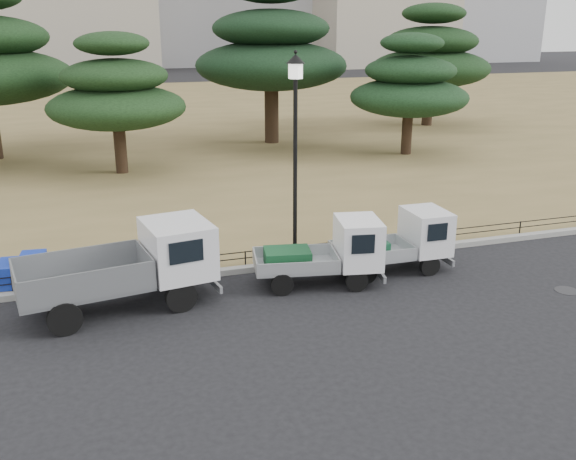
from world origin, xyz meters
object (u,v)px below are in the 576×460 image
object	(u,v)px
truck_large	(129,264)
street_lamp	(295,124)
truck_kei_front	(328,253)
tarp_pile	(26,271)
truck_kei_rear	(400,242)

from	to	relation	value
truck_large	street_lamp	world-z (taller)	street_lamp
truck_kei_front	truck_large	bearing A→B (deg)	-170.78
tarp_pile	truck_kei_rear	bearing A→B (deg)	-10.24
tarp_pile	truck_kei_front	bearing A→B (deg)	-15.11
truck_large	truck_kei_rear	world-z (taller)	truck_large
truck_kei_rear	street_lamp	xyz separation A→B (m)	(-2.55, 1.46, 3.13)
truck_large	tarp_pile	xyz separation A→B (m)	(-2.48, 1.93, -0.60)
truck_kei_front	truck_kei_rear	world-z (taller)	truck_kei_front
truck_large	tarp_pile	distance (m)	3.20
truck_large	truck_kei_front	size ratio (longest dim) A/B	1.37
street_lamp	truck_large	bearing A→B (deg)	-160.86
truck_kei_rear	truck_kei_front	bearing A→B (deg)	-172.30
truck_kei_rear	street_lamp	world-z (taller)	street_lamp
truck_large	tarp_pile	world-z (taller)	truck_large
truck_large	truck_kei_front	distance (m)	5.04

